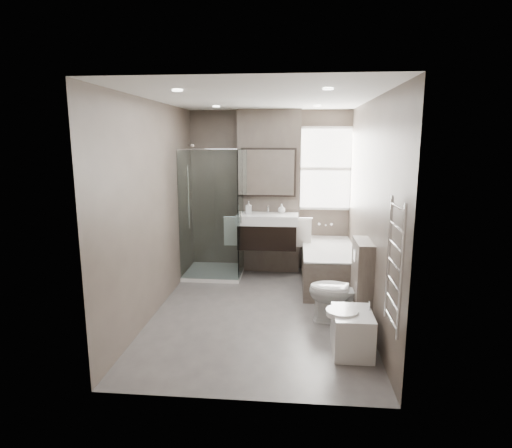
# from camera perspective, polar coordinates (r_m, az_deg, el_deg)

# --- Properties ---
(room) EXTENTS (2.70, 3.90, 2.70)m
(room) POSITION_cam_1_polar(r_m,az_deg,el_deg) (5.17, 0.55, 1.89)
(room) COLOR #56524F
(room) RESTS_ON ground
(vanity_pier) EXTENTS (1.00, 0.25, 2.60)m
(vanity_pier) POSITION_cam_1_polar(r_m,az_deg,el_deg) (6.93, 1.75, 4.27)
(vanity_pier) COLOR #584E45
(vanity_pier) RESTS_ON ground
(vanity) EXTENTS (0.95, 0.47, 0.66)m
(vanity) POSITION_cam_1_polar(r_m,az_deg,el_deg) (6.67, 1.54, -0.87)
(vanity) COLOR black
(vanity) RESTS_ON vanity_pier
(mirror_cabinet) EXTENTS (0.86, 0.08, 0.76)m
(mirror_cabinet) POSITION_cam_1_polar(r_m,az_deg,el_deg) (6.73, 1.68, 6.89)
(mirror_cabinet) COLOR black
(mirror_cabinet) RESTS_ON vanity_pier
(towel_left) EXTENTS (0.24, 0.06, 0.44)m
(towel_left) POSITION_cam_1_polar(r_m,az_deg,el_deg) (6.72, -3.24, -0.99)
(towel_left) COLOR silver
(towel_left) RESTS_ON vanity_pier
(towel_right) EXTENTS (0.24, 0.06, 0.44)m
(towel_right) POSITION_cam_1_polar(r_m,az_deg,el_deg) (6.65, 6.35, -1.17)
(towel_right) COLOR silver
(towel_right) RESTS_ON vanity_pier
(shower_enclosure) EXTENTS (0.90, 0.90, 2.00)m
(shower_enclosure) POSITION_cam_1_polar(r_m,az_deg,el_deg) (6.75, -4.90, -2.95)
(shower_enclosure) COLOR white
(shower_enclosure) RESTS_ON ground
(bathtub) EXTENTS (0.75, 1.60, 0.57)m
(bathtub) POSITION_cam_1_polar(r_m,az_deg,el_deg) (6.47, 9.57, -5.30)
(bathtub) COLOR #584E45
(bathtub) RESTS_ON ground
(window) EXTENTS (0.98, 0.06, 1.33)m
(window) POSITION_cam_1_polar(r_m,az_deg,el_deg) (7.00, 9.26, 7.28)
(window) COLOR white
(window) RESTS_ON room
(toilet) EXTENTS (0.80, 0.54, 0.76)m
(toilet) POSITION_cam_1_polar(r_m,az_deg,el_deg) (5.18, 11.18, -8.86)
(toilet) COLOR white
(toilet) RESTS_ON ground
(cistern_box) EXTENTS (0.19, 0.55, 1.00)m
(cistern_box) POSITION_cam_1_polar(r_m,az_deg,el_deg) (5.17, 13.91, -7.60)
(cistern_box) COLOR #584E45
(cistern_box) RESTS_ON ground
(bidet) EXTENTS (0.46, 0.54, 0.56)m
(bidet) POSITION_cam_1_polar(r_m,az_deg,el_deg) (4.57, 12.61, -13.76)
(bidet) COLOR white
(bidet) RESTS_ON ground
(towel_radiator) EXTENTS (0.03, 0.49, 1.10)m
(towel_radiator) POSITION_cam_1_polar(r_m,az_deg,el_deg) (3.73, 18.01, -5.20)
(towel_radiator) COLOR silver
(towel_radiator) RESTS_ON room
(soap_bottle_a) EXTENTS (0.09, 0.09, 0.20)m
(soap_bottle_a) POSITION_cam_1_polar(r_m,az_deg,el_deg) (6.66, -0.98, 2.24)
(soap_bottle_a) COLOR white
(soap_bottle_a) RESTS_ON vanity
(soap_bottle_b) EXTENTS (0.11, 0.11, 0.15)m
(soap_bottle_b) POSITION_cam_1_polar(r_m,az_deg,el_deg) (6.72, 3.44, 2.09)
(soap_bottle_b) COLOR white
(soap_bottle_b) RESTS_ON vanity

